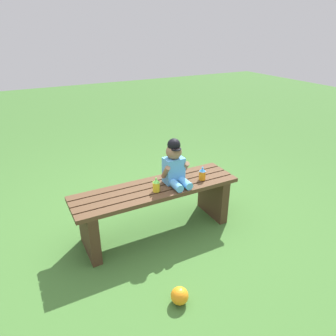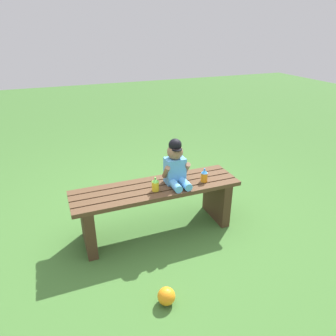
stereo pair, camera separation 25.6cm
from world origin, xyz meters
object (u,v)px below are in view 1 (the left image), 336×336
(child_figure, at_px, (175,164))
(toy_ball, at_px, (180,296))
(sippy_cup_left, at_px, (156,185))
(sippy_cup_right, at_px, (202,174))
(park_bench, at_px, (156,202))

(child_figure, xyz_separation_m, toy_ball, (-0.40, -0.79, -0.57))
(sippy_cup_left, distance_m, sippy_cup_right, 0.46)
(child_figure, bearing_deg, sippy_cup_left, -163.02)
(park_bench, relative_size, toy_ball, 11.93)
(park_bench, bearing_deg, toy_ball, -105.25)
(park_bench, bearing_deg, child_figure, -1.74)
(sippy_cup_left, height_order, toy_ball, sippy_cup_left)
(sippy_cup_left, bearing_deg, child_figure, 16.98)
(child_figure, distance_m, sippy_cup_right, 0.28)
(sippy_cup_right, bearing_deg, sippy_cup_left, 180.00)
(park_bench, bearing_deg, sippy_cup_left, -114.79)
(sippy_cup_right, xyz_separation_m, toy_ball, (-0.64, -0.73, -0.46))
(child_figure, xyz_separation_m, sippy_cup_right, (0.25, -0.06, -0.12))
(child_figure, relative_size, toy_ball, 3.31)
(park_bench, xyz_separation_m, toy_ball, (-0.22, -0.80, -0.24))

